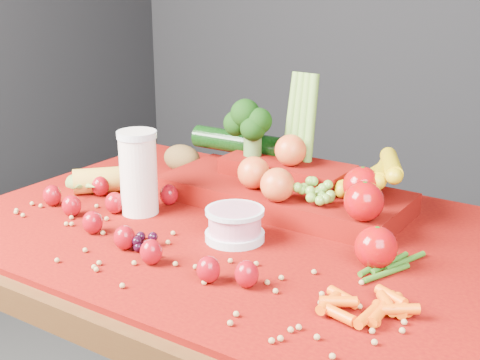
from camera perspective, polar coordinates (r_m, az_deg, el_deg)
The scene contains 12 objects.
table at distance 1.35m, azimuth -0.48°, elevation -8.13°, with size 1.10×0.80×0.75m.
red_cloth at distance 1.30m, azimuth -0.49°, elevation -4.16°, with size 1.05×0.75×0.01m, color #730C03.
milk_glass at distance 1.35m, azimuth -8.67°, elevation 0.88°, with size 0.08×0.08×0.17m.
yogurt_bowl at distance 1.23m, azimuth -0.45°, elevation -3.72°, with size 0.11×0.11×0.06m.
strawberry_scatter at distance 1.28m, azimuth -9.51°, elevation -3.32°, with size 0.58×0.28×0.05m.
dark_grape_cluster at distance 1.22m, azimuth -8.61°, elevation -5.10°, with size 0.06×0.05×0.03m, color black, non-canonical shape.
soybean_scatter at distance 1.15m, azimuth -6.14°, elevation -6.81°, with size 0.84×0.24×0.01m, color #A57F47, non-canonical shape.
corn_ear at distance 1.51m, azimuth -12.40°, elevation -0.27°, with size 0.25×0.26×0.06m.
potato at distance 1.63m, azimuth -4.97°, elevation 1.86°, with size 0.10×0.07×0.07m, color brown.
baby_carrot_pile at distance 1.00m, azimuth 10.54°, elevation -10.43°, with size 0.17×0.17×0.03m, color #E85008, non-canonical shape.
green_bean_pile at distance 1.15m, azimuth 12.63°, elevation -7.12°, with size 0.14×0.12×0.01m, color #295B15, non-canonical shape.
produce_mound at distance 1.39m, azimuth 4.51°, elevation 0.02°, with size 0.60×0.35×0.27m.
Camera 1 is at (0.68, -0.99, 1.26)m, focal length 50.00 mm.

